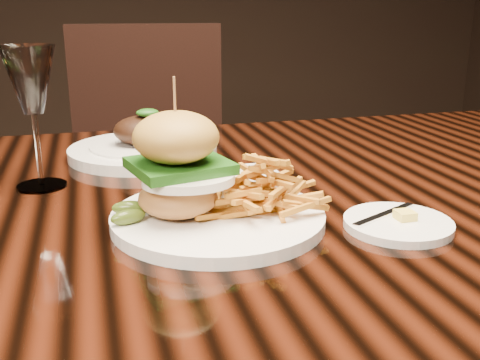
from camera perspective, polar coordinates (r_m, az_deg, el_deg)
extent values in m
cube|color=black|center=(0.81, -0.69, -2.28)|extent=(1.60, 0.90, 0.04)
cube|color=black|center=(1.60, 22.31, -7.90)|extent=(0.06, 0.06, 0.71)
cylinder|color=white|center=(0.68, -2.24, -3.84)|extent=(0.26, 0.26, 0.01)
ellipsoid|color=#9C6232|center=(0.67, -6.31, -1.80)|extent=(0.09, 0.09, 0.04)
ellipsoid|color=white|center=(0.64, -5.23, 0.06)|extent=(0.11, 0.09, 0.01)
ellipsoid|color=orange|center=(0.64, -3.35, 0.42)|extent=(0.02, 0.02, 0.01)
cube|color=#296A1A|center=(0.65, -6.41, 1.29)|extent=(0.13, 0.12, 0.01)
ellipsoid|color=olive|center=(0.65, -6.52, 4.35)|extent=(0.10, 0.10, 0.06)
cylinder|color=#9C7149|center=(0.64, -6.61, 6.97)|extent=(0.00, 0.00, 0.08)
ellipsoid|color=#364713|center=(0.65, -11.29, -3.69)|extent=(0.04, 0.03, 0.02)
ellipsoid|color=#364713|center=(0.68, -11.18, -2.77)|extent=(0.04, 0.02, 0.02)
cylinder|color=white|center=(0.69, 15.75, -4.31)|extent=(0.13, 0.13, 0.01)
cube|color=#F7DD50|center=(0.69, 16.42, -3.45)|extent=(0.02, 0.02, 0.01)
cube|color=silver|center=(0.70, 14.48, -3.41)|extent=(0.10, 0.06, 0.00)
cube|color=white|center=(0.76, 0.73, -0.65)|extent=(0.08, 0.08, 0.04)
cylinder|color=white|center=(0.87, -19.47, -0.55)|extent=(0.07, 0.07, 0.00)
cylinder|color=white|center=(0.85, -19.84, 2.93)|extent=(0.01, 0.01, 0.10)
cone|color=white|center=(0.83, -20.54, 9.53)|extent=(0.07, 0.07, 0.09)
cylinder|color=white|center=(1.00, -9.78, 2.91)|extent=(0.26, 0.26, 0.02)
cylinder|color=white|center=(1.00, -9.78, 3.02)|extent=(0.18, 0.18, 0.02)
ellipsoid|color=black|center=(0.99, -9.89, 5.03)|extent=(0.10, 0.08, 0.05)
ellipsoid|color=#296A1A|center=(0.97, -9.39, 6.78)|extent=(0.04, 0.03, 0.01)
cube|color=black|center=(1.65, -8.61, -2.49)|extent=(0.49, 0.49, 0.06)
cube|color=black|center=(1.79, -9.36, 7.35)|extent=(0.46, 0.08, 0.50)
cylinder|color=black|center=(1.57, -14.92, -12.99)|extent=(0.04, 0.04, 0.45)
cylinder|color=black|center=(1.59, -0.81, -12.02)|extent=(0.04, 0.04, 0.45)
cylinder|color=black|center=(1.91, -14.38, -7.28)|extent=(0.04, 0.04, 0.45)
cylinder|color=black|center=(1.92, -2.94, -6.55)|extent=(0.04, 0.04, 0.45)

